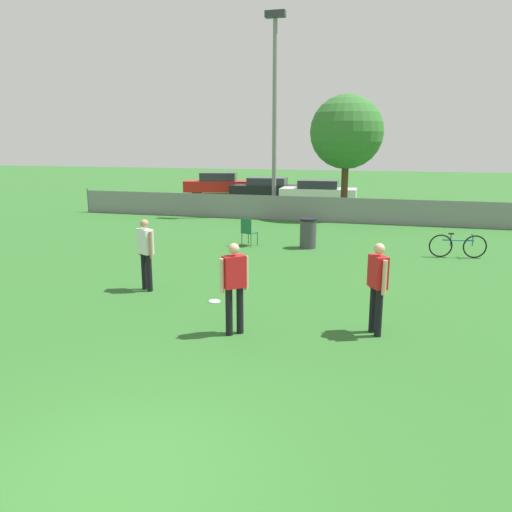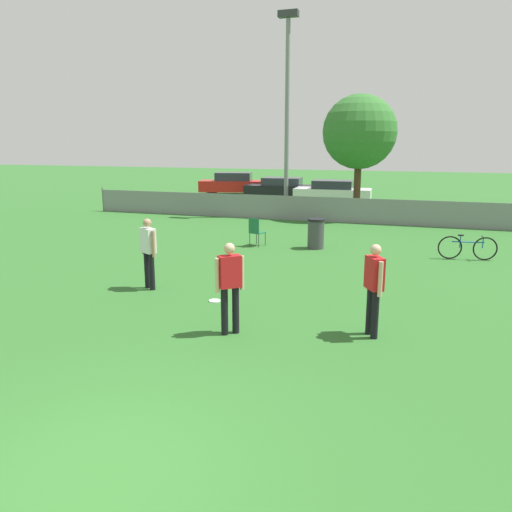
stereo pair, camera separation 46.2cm
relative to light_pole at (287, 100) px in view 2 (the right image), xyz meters
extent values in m
plane|color=#2D6628|center=(2.88, -18.96, -5.32)|extent=(120.00, 120.00, 0.00)
cube|color=gray|center=(2.88, -0.96, -4.77)|extent=(24.71, 0.03, 1.10)
cylinder|color=slate|center=(-9.47, -0.96, -4.72)|extent=(0.07, 0.07, 1.21)
cylinder|color=gray|center=(0.00, 0.00, -0.94)|extent=(0.20, 0.20, 8.76)
cube|color=#333338|center=(0.00, 0.00, 3.64)|extent=(0.90, 0.36, 0.28)
cylinder|color=#4C331E|center=(3.24, 0.60, -3.98)|extent=(0.32, 0.32, 2.68)
sphere|color=#33702D|center=(3.24, 0.60, -1.39)|extent=(3.34, 3.34, 3.34)
cylinder|color=black|center=(5.26, -13.98, -4.87)|extent=(0.13, 0.13, 0.90)
cylinder|color=black|center=(5.37, -14.16, -4.87)|extent=(0.13, 0.13, 0.90)
cube|color=red|center=(5.32, -14.07, -4.13)|extent=(0.39, 0.45, 0.59)
sphere|color=#D8AD8C|center=(5.32, -14.07, -3.70)|extent=(0.20, 0.20, 0.20)
cylinder|color=#D8AD8C|center=(5.20, -13.86, -4.18)|extent=(0.08, 0.08, 0.63)
cylinder|color=#D8AD8C|center=(5.44, -14.28, -4.18)|extent=(0.08, 0.08, 0.63)
cylinder|color=black|center=(-0.17, -12.60, -4.87)|extent=(0.13, 0.13, 0.90)
cylinder|color=black|center=(0.02, -12.70, -4.87)|extent=(0.13, 0.13, 0.90)
cube|color=silver|center=(-0.07, -12.65, -4.13)|extent=(0.45, 0.38, 0.59)
sphere|color=tan|center=(-0.07, -12.65, -3.70)|extent=(0.20, 0.20, 0.20)
cylinder|color=tan|center=(-0.28, -12.53, -4.18)|extent=(0.08, 0.08, 0.63)
cylinder|color=tan|center=(0.14, -12.76, -4.18)|extent=(0.08, 0.08, 0.63)
cylinder|color=black|center=(2.73, -14.84, -4.87)|extent=(0.13, 0.13, 0.90)
cylinder|color=black|center=(2.90, -14.69, -4.87)|extent=(0.13, 0.13, 0.90)
cube|color=red|center=(2.81, -14.76, -4.13)|extent=(0.44, 0.43, 0.59)
sphere|color=#D8AD8C|center=(2.81, -14.76, -3.70)|extent=(0.20, 0.20, 0.20)
cylinder|color=#D8AD8C|center=(2.64, -14.92, -4.18)|extent=(0.08, 0.08, 0.63)
cylinder|color=#D8AD8C|center=(2.99, -14.60, -4.18)|extent=(0.08, 0.08, 0.63)
cylinder|color=white|center=(1.79, -13.08, -5.31)|extent=(0.26, 0.26, 0.03)
torus|color=white|center=(1.79, -13.08, -5.31)|extent=(0.26, 0.26, 0.03)
cylinder|color=#333338|center=(1.06, -6.79, -5.10)|extent=(0.02, 0.02, 0.44)
cylinder|color=#333338|center=(0.70, -6.66, -5.10)|extent=(0.02, 0.02, 0.44)
cylinder|color=#333338|center=(0.93, -7.15, -5.10)|extent=(0.02, 0.02, 0.44)
cylinder|color=#333338|center=(0.57, -7.02, -5.10)|extent=(0.02, 0.02, 0.44)
cube|color=#1E663F|center=(0.81, -6.91, -4.87)|extent=(0.55, 0.55, 0.03)
cube|color=#1E663F|center=(0.74, -7.10, -4.60)|extent=(0.41, 0.17, 0.50)
torus|color=black|center=(6.98, -7.01, -4.97)|extent=(0.71, 0.14, 0.71)
torus|color=black|center=(7.98, -6.87, -4.97)|extent=(0.71, 0.14, 0.71)
cylinder|color=#195999|center=(7.48, -6.94, -4.78)|extent=(0.92, 0.17, 0.04)
cylinder|color=#195999|center=(7.26, -6.98, -4.78)|extent=(0.03, 0.03, 0.37)
cylinder|color=#195999|center=(7.90, -6.88, -4.78)|extent=(0.03, 0.03, 0.33)
cube|color=black|center=(7.26, -6.98, -4.58)|extent=(0.17, 0.08, 0.04)
cylinder|color=black|center=(7.90, -6.88, -4.62)|extent=(0.09, 0.44, 0.03)
cylinder|color=#3F3F44|center=(2.80, -6.75, -4.86)|extent=(0.54, 0.54, 0.92)
cylinder|color=black|center=(2.80, -6.75, -4.36)|extent=(0.57, 0.57, 0.08)
cylinder|color=black|center=(-4.81, 10.08, -5.00)|extent=(0.67, 0.31, 0.65)
cylinder|color=black|center=(-4.51, 8.63, -5.00)|extent=(0.67, 0.31, 0.65)
cylinder|color=black|center=(-7.58, 9.50, -5.00)|extent=(0.67, 0.31, 0.65)
cylinder|color=black|center=(-7.27, 8.05, -5.00)|extent=(0.67, 0.31, 0.65)
cube|color=red|center=(-6.04, 9.07, -4.76)|extent=(4.81, 2.59, 0.73)
cube|color=#2D333D|center=(-6.04, 9.07, -4.12)|extent=(2.62, 1.95, 0.55)
cylinder|color=black|center=(-0.90, 8.53, -5.02)|extent=(0.62, 0.22, 0.61)
cylinder|color=black|center=(-0.80, 6.99, -5.02)|extent=(0.62, 0.22, 0.61)
cylinder|color=black|center=(-3.73, 8.34, -5.02)|extent=(0.62, 0.22, 0.61)
cylinder|color=black|center=(-3.63, 6.81, -5.02)|extent=(0.62, 0.22, 0.61)
cube|color=black|center=(-2.26, 7.67, -4.81)|extent=(4.69, 2.05, 0.63)
cube|color=#2D333D|center=(-2.26, 7.67, -4.26)|extent=(2.48, 1.70, 0.48)
cylinder|color=black|center=(2.52, 7.00, -5.00)|extent=(0.65, 0.20, 0.64)
cylinder|color=black|center=(2.57, 5.53, -5.00)|extent=(0.65, 0.20, 0.64)
cylinder|color=black|center=(-0.20, 6.90, -5.00)|extent=(0.65, 0.20, 0.64)
cylinder|color=black|center=(-0.15, 5.43, -5.00)|extent=(0.65, 0.20, 0.64)
cube|color=white|center=(1.19, 6.21, -4.80)|extent=(4.45, 1.85, 0.63)
cube|color=#2D333D|center=(1.19, 6.21, -4.25)|extent=(2.33, 1.57, 0.47)
camera|label=1|loc=(5.53, -23.04, -1.85)|focal=35.00mm
camera|label=2|loc=(5.97, -22.90, -1.85)|focal=35.00mm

